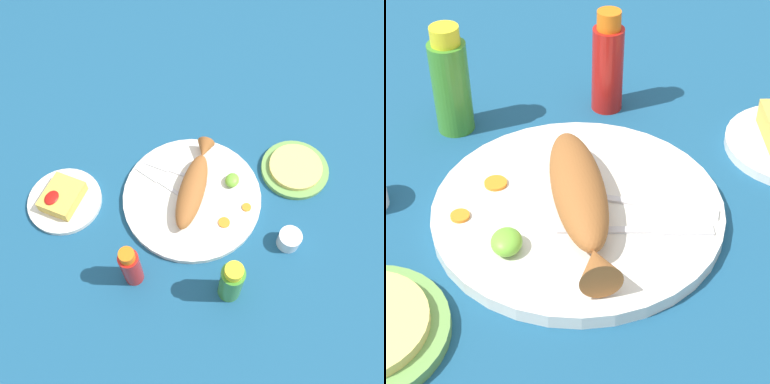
# 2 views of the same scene
# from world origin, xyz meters

# --- Properties ---
(ground_plane) EXTENTS (4.00, 4.00, 0.00)m
(ground_plane) POSITION_xyz_m (0.00, 0.00, 0.00)
(ground_plane) COLOR navy
(main_plate) EXTENTS (0.36, 0.36, 0.02)m
(main_plate) POSITION_xyz_m (0.00, 0.00, 0.01)
(main_plate) COLOR silver
(main_plate) RESTS_ON ground_plane
(fried_fish) EXTENTS (0.27, 0.09, 0.05)m
(fried_fish) POSITION_xyz_m (-0.02, -0.00, 0.04)
(fried_fish) COLOR #935628
(fried_fish) RESTS_ON main_plate
(fork_near) EXTENTS (0.06, 0.18, 0.00)m
(fork_near) POSITION_xyz_m (-0.01, -0.09, 0.02)
(fork_near) COLOR silver
(fork_near) RESTS_ON main_plate
(fork_far) EXTENTS (0.02, 0.19, 0.00)m
(fork_far) POSITION_xyz_m (-0.05, -0.08, 0.02)
(fork_far) COLOR silver
(fork_far) RESTS_ON main_plate
(carrot_slice_near) EXTENTS (0.03, 0.03, 0.00)m
(carrot_slice_near) POSITION_xyz_m (0.04, 0.10, 0.02)
(carrot_slice_near) COLOR orange
(carrot_slice_near) RESTS_ON main_plate
(carrot_slice_mid) EXTENTS (0.02, 0.02, 0.00)m
(carrot_slice_mid) POSITION_xyz_m (-0.02, 0.14, 0.02)
(carrot_slice_mid) COLOR orange
(carrot_slice_mid) RESTS_ON main_plate
(lime_wedge_main) EXTENTS (0.04, 0.04, 0.02)m
(lime_wedge_main) POSITION_xyz_m (-0.08, 0.08, 0.03)
(lime_wedge_main) COLOR #6BB233
(lime_wedge_main) RESTS_ON main_plate
(hot_sauce_bottle_red) EXTENTS (0.05, 0.05, 0.16)m
(hot_sauce_bottle_red) POSITION_xyz_m (0.25, -0.05, 0.07)
(hot_sauce_bottle_red) COLOR #B21914
(hot_sauce_bottle_red) RESTS_ON ground_plane
(hot_sauce_bottle_green) EXTENTS (0.05, 0.05, 0.16)m
(hot_sauce_bottle_green) POSITION_xyz_m (0.20, 0.17, 0.08)
(hot_sauce_bottle_green) COLOR #3D8428
(hot_sauce_bottle_green) RESTS_ON ground_plane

